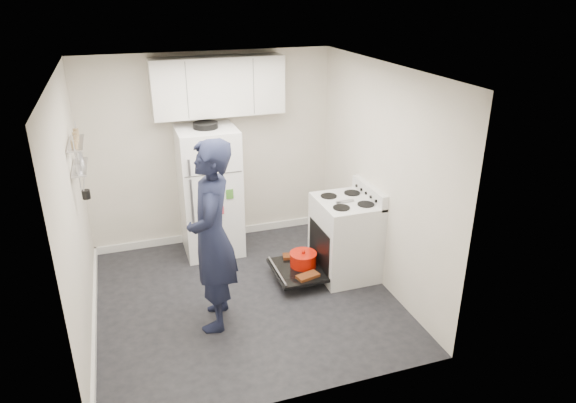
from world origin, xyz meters
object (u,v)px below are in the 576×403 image
object	(u,v)px
open_oven_door	(300,264)
refrigerator	(210,191)
electric_range	(344,238)
person	(212,237)

from	to	relation	value
open_oven_door	refrigerator	size ratio (longest dim) A/B	0.42
electric_range	open_oven_door	world-z (taller)	electric_range
electric_range	refrigerator	world-z (taller)	refrigerator
open_oven_door	person	xyz separation A→B (m)	(-1.10, -0.50, 0.78)
open_oven_door	person	size ratio (longest dim) A/B	0.36
refrigerator	person	bearing A→B (deg)	-99.53
refrigerator	open_oven_door	bearing A→B (deg)	-52.11
electric_range	person	bearing A→B (deg)	-164.01
refrigerator	person	size ratio (longest dim) A/B	0.88
open_oven_door	refrigerator	distance (m)	1.50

